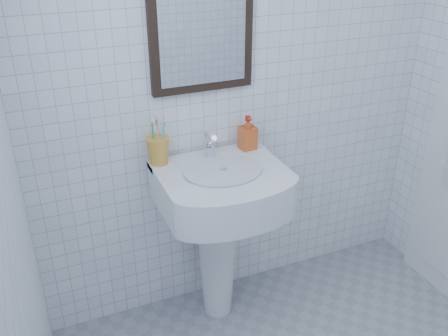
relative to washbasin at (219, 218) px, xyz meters
name	(u,v)px	position (x,y,z in m)	size (l,w,h in m)	color
wall_back	(242,82)	(0.21, 0.21, 0.62)	(2.20, 0.02, 2.50)	white
wall_left	(22,289)	(-0.89, -0.99, 0.62)	(0.02, 2.40, 2.50)	white
washbasin	(219,218)	(0.00, 0.00, 0.00)	(0.61, 0.44, 0.93)	white
faucet	(210,147)	(0.00, 0.11, 0.35)	(0.05, 0.12, 0.13)	silver
toothbrush_cup	(158,151)	(-0.26, 0.13, 0.37)	(0.11, 0.11, 0.13)	gold
soap_dispenser	(248,133)	(0.21, 0.12, 0.39)	(0.08, 0.08, 0.17)	#D44A14
wall_mirror	(202,25)	(0.00, 0.19, 0.92)	(0.50, 0.04, 0.62)	black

